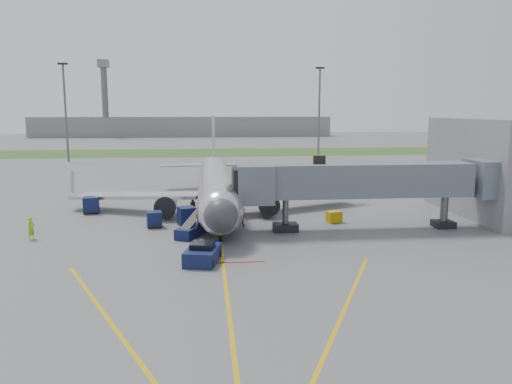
{
  "coord_description": "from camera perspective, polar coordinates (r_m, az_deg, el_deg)",
  "views": [
    {
      "loc": [
        -1.13,
        -38.66,
        10.92
      ],
      "look_at": [
        3.58,
        7.67,
        3.2
      ],
      "focal_mm": 35.0,
      "sensor_mm": 36.0,
      "label": 1
    }
  ],
  "objects": [
    {
      "name": "distant_terminal",
      "position": [
        208.96,
        -8.31,
        7.42
      ],
      "size": [
        120.0,
        14.0,
        8.0
      ],
      "primitive_type": "cube",
      "color": "slate",
      "rests_on": "ground"
    },
    {
      "name": "airliner",
      "position": [
        54.55,
        -4.55,
        0.66
      ],
      "size": [
        32.1,
        35.67,
        10.25
      ],
      "color": "silver",
      "rests_on": "ground"
    },
    {
      "name": "belt_loader",
      "position": [
        43.97,
        -7.42,
        -4.33
      ],
      "size": [
        2.88,
        4.49,
        2.15
      ],
      "color": "#0B1433",
      "rests_on": "ground"
    },
    {
      "name": "ramp_worker",
      "position": [
        46.36,
        -24.3,
        -3.81
      ],
      "size": [
        0.74,
        0.85,
        1.97
      ],
      "primitive_type": "imported",
      "rotation": [
        0.0,
        0.0,
        1.13
      ],
      "color": "#98D118",
      "rests_on": "ground"
    },
    {
      "name": "pushback_tug",
      "position": [
        36.46,
        -6.12,
        -7.06
      ],
      "size": [
        2.89,
        3.92,
        1.47
      ],
      "color": "#0B1433",
      "rests_on": "ground"
    },
    {
      "name": "ground",
      "position": [
        40.19,
        -4.0,
        -6.38
      ],
      "size": [
        400.0,
        400.0,
        0.0
      ],
      "primitive_type": "plane",
      "color": "#565659",
      "rests_on": "ground"
    },
    {
      "name": "grass_strip",
      "position": [
        129.13,
        -5.3,
        4.53
      ],
      "size": [
        300.0,
        25.0,
        0.01
      ],
      "primitive_type": "cube",
      "color": "#2D4C1E",
      "rests_on": "ground"
    },
    {
      "name": "apron_markings",
      "position": [
        33.13,
        -3.58,
        -9.85
      ],
      "size": [
        21.52,
        50.0,
        0.01
      ],
      "color": "gold",
      "rests_on": "ground"
    },
    {
      "name": "control_tower",
      "position": [
        207.43,
        -16.91,
        10.79
      ],
      "size": [
        4.0,
        4.0,
        30.0
      ],
      "color": "#595B60",
      "rests_on": "ground"
    },
    {
      "name": "baggage_cart_c",
      "position": [
        48.15,
        -7.91,
        -2.71
      ],
      "size": [
        2.03,
        2.03,
        1.74
      ],
      "color": "#0B1433",
      "rests_on": "ground"
    },
    {
      "name": "terminal",
      "position": [
        58.07,
        26.68,
        2.56
      ],
      "size": [
        10.0,
        16.0,
        10.0
      ],
      "primitive_type": "cube",
      "color": "slate",
      "rests_on": "ground"
    },
    {
      "name": "baggage_cart_a",
      "position": [
        47.73,
        -11.55,
        -3.07
      ],
      "size": [
        1.62,
        1.62,
        1.5
      ],
      "color": "#0B1433",
      "rests_on": "ground"
    },
    {
      "name": "baggage_cart_b",
      "position": [
        55.91,
        -18.32,
        -1.41
      ],
      "size": [
        1.82,
        1.82,
        1.74
      ],
      "color": "#0B1433",
      "rests_on": "ground"
    },
    {
      "name": "jet_bridge",
      "position": [
        46.3,
        11.85,
        1.2
      ],
      "size": [
        25.3,
        4.0,
        6.9
      ],
      "color": "slate",
      "rests_on": "ground"
    },
    {
      "name": "light_mast_left",
      "position": [
        112.43,
        -20.94,
        8.73
      ],
      "size": [
        2.0,
        0.44,
        20.4
      ],
      "color": "#595B60",
      "rests_on": "ground"
    },
    {
      "name": "light_mast_right",
      "position": [
        116.62,
        7.23,
        9.27
      ],
      "size": [
        2.0,
        0.44,
        20.4
      ],
      "color": "#595B60",
      "rests_on": "ground"
    },
    {
      "name": "ground_power_cart",
      "position": [
        49.39,
        8.91,
        -2.83
      ],
      "size": [
        1.58,
        1.28,
        1.1
      ],
      "color": "#CAA10B",
      "rests_on": "ground"
    }
  ]
}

